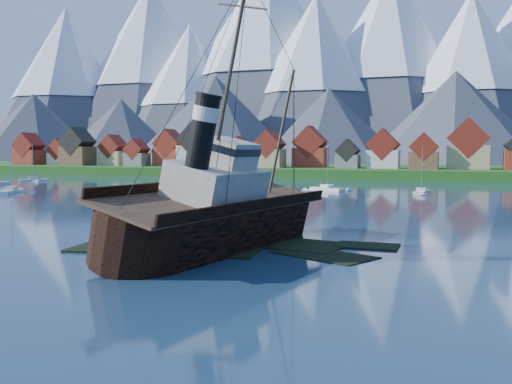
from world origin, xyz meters
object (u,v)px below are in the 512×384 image
(tugboat_wreck, at_px, (222,213))
(sailboat_e, at_px, (422,193))
(sailboat_f, at_px, (33,180))
(sailboat_c, at_px, (327,190))
(sailboat_a, at_px, (11,192))

(tugboat_wreck, xyz_separation_m, sailboat_e, (14.42, 76.71, -3.06))
(sailboat_f, bearing_deg, sailboat_c, 39.29)
(tugboat_wreck, relative_size, sailboat_f, 2.91)
(sailboat_e, xyz_separation_m, sailboat_f, (-113.95, 11.51, 0.04))
(tugboat_wreck, distance_m, sailboat_c, 78.76)
(sailboat_a, bearing_deg, tugboat_wreck, -56.10)
(sailboat_c, relative_size, sailboat_f, 1.03)
(tugboat_wreck, bearing_deg, sailboat_c, 105.77)
(tugboat_wreck, relative_size, sailboat_a, 2.75)
(sailboat_c, relative_size, sailboat_e, 1.13)
(sailboat_c, bearing_deg, sailboat_e, -64.86)
(sailboat_c, bearing_deg, sailboat_f, 113.66)
(sailboat_f, bearing_deg, sailboat_e, 39.56)
(tugboat_wreck, distance_m, sailboat_e, 78.12)
(sailboat_c, distance_m, sailboat_f, 93.26)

